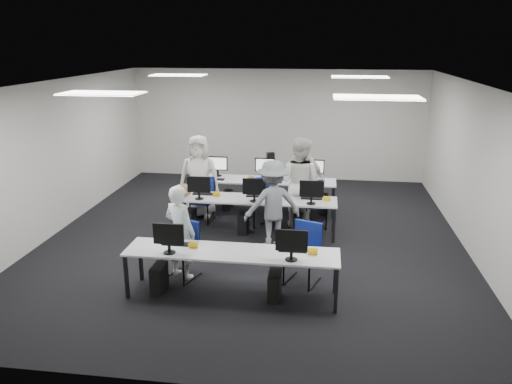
# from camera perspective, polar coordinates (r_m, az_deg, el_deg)

# --- Properties ---
(room) EXTENTS (9.00, 9.02, 3.00)m
(room) POSITION_cam_1_polar(r_m,az_deg,el_deg) (9.48, -0.21, 3.31)
(room) COLOR black
(room) RESTS_ON ground
(ceiling_panels) EXTENTS (5.20, 4.60, 0.02)m
(ceiling_panels) POSITION_cam_1_polar(r_m,az_deg,el_deg) (9.24, -0.22, 12.29)
(ceiling_panels) COLOR white
(ceiling_panels) RESTS_ON room
(desk_front) EXTENTS (3.20, 0.70, 0.73)m
(desk_front) POSITION_cam_1_polar(r_m,az_deg,el_deg) (7.50, -2.79, -7.14)
(desk_front) COLOR silver
(desk_front) RESTS_ON ground
(desk_mid) EXTENTS (3.20, 0.70, 0.73)m
(desk_mid) POSITION_cam_1_polar(r_m,az_deg,el_deg) (9.90, -0.04, -1.03)
(desk_mid) COLOR silver
(desk_mid) RESTS_ON ground
(desk_back) EXTENTS (3.20, 0.70, 0.73)m
(desk_back) POSITION_cam_1_polar(r_m,az_deg,el_deg) (11.22, 0.94, 1.17)
(desk_back) COLOR silver
(desk_back) RESTS_ON ground
(equipment_front) EXTENTS (2.51, 0.41, 1.19)m
(equipment_front) POSITION_cam_1_polar(r_m,az_deg,el_deg) (7.65, -4.21, -9.31)
(equipment_front) COLOR #0B5797
(equipment_front) RESTS_ON desk_front
(equipment_mid) EXTENTS (2.91, 0.41, 1.19)m
(equipment_mid) POSITION_cam_1_polar(r_m,az_deg,el_deg) (10.01, -1.14, -2.77)
(equipment_mid) COLOR white
(equipment_mid) RESTS_ON desk_mid
(equipment_back) EXTENTS (2.91, 0.41, 1.19)m
(equipment_back) POSITION_cam_1_polar(r_m,az_deg,el_deg) (11.31, 1.91, -0.42)
(equipment_back) COLOR white
(equipment_back) RESTS_ON desk_back
(chair_0) EXTENTS (0.61, 0.63, 0.94)m
(chair_0) POSITION_cam_1_polar(r_m,az_deg,el_deg) (8.30, -8.48, -7.74)
(chair_0) COLOR navy
(chair_0) RESTS_ON ground
(chair_1) EXTENTS (0.63, 0.66, 0.98)m
(chair_1) POSITION_cam_1_polar(r_m,az_deg,el_deg) (8.08, 5.37, -8.23)
(chair_1) COLOR navy
(chair_1) RESTS_ON ground
(chair_2) EXTENTS (0.47, 0.51, 0.88)m
(chair_2) POSITION_cam_1_polar(r_m,az_deg,el_deg) (10.75, -6.13, -1.90)
(chair_2) COLOR navy
(chair_2) RESTS_ON ground
(chair_3) EXTENTS (0.62, 0.64, 0.96)m
(chair_3) POSITION_cam_1_polar(r_m,az_deg,el_deg) (10.54, 0.61, -2.05)
(chair_3) COLOR navy
(chair_3) RESTS_ON ground
(chair_4) EXTENTS (0.58, 0.61, 0.95)m
(chair_4) POSITION_cam_1_polar(r_m,az_deg,el_deg) (10.45, 6.59, -2.35)
(chair_4) COLOR navy
(chair_4) RESTS_ON ground
(chair_5) EXTENTS (0.54, 0.57, 0.92)m
(chair_5) POSITION_cam_1_polar(r_m,az_deg,el_deg) (11.14, -5.79, -1.15)
(chair_5) COLOR navy
(chair_5) RESTS_ON ground
(chair_6) EXTENTS (0.58, 0.60, 0.92)m
(chair_6) POSITION_cam_1_polar(r_m,az_deg,el_deg) (10.76, 0.17, -1.73)
(chair_6) COLOR navy
(chair_6) RESTS_ON ground
(chair_7) EXTENTS (0.56, 0.59, 0.91)m
(chair_7) POSITION_cam_1_polar(r_m,az_deg,el_deg) (10.78, 6.55, -1.80)
(chair_7) COLOR navy
(chair_7) RESTS_ON ground
(handbag) EXTENTS (0.35, 0.24, 0.28)m
(handbag) POSITION_cam_1_polar(r_m,az_deg,el_deg) (10.06, -8.31, 0.21)
(handbag) COLOR #8B6848
(handbag) RESTS_ON desk_mid
(student_0) EXTENTS (0.68, 0.58, 1.57)m
(student_0) POSITION_cam_1_polar(r_m,az_deg,el_deg) (8.14, -8.66, -4.52)
(student_0) COLOR silver
(student_0) RESTS_ON ground
(student_1) EXTENTS (1.13, 1.03, 1.88)m
(student_1) POSITION_cam_1_polar(r_m,az_deg,el_deg) (10.27, 5.02, 1.10)
(student_1) COLOR silver
(student_1) RESTS_ON ground
(student_2) EXTENTS (0.91, 0.61, 1.81)m
(student_2) POSITION_cam_1_polar(r_m,az_deg,el_deg) (10.88, -6.50, 1.77)
(student_2) COLOR silver
(student_2) RESTS_ON ground
(student_3) EXTENTS (1.11, 0.71, 1.77)m
(student_3) POSITION_cam_1_polar(r_m,az_deg,el_deg) (10.67, 5.22, 1.37)
(student_3) COLOR silver
(student_3) RESTS_ON ground
(photographer) EXTENTS (1.22, 0.97, 1.66)m
(photographer) POSITION_cam_1_polar(r_m,az_deg,el_deg) (9.24, 1.91, -1.40)
(photographer) COLOR slate
(photographer) RESTS_ON ground
(dslr_camera) EXTENTS (0.20, 0.22, 0.10)m
(dslr_camera) POSITION_cam_1_polar(r_m,az_deg,el_deg) (9.17, 1.66, 4.21)
(dslr_camera) COLOR black
(dslr_camera) RESTS_ON photographer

